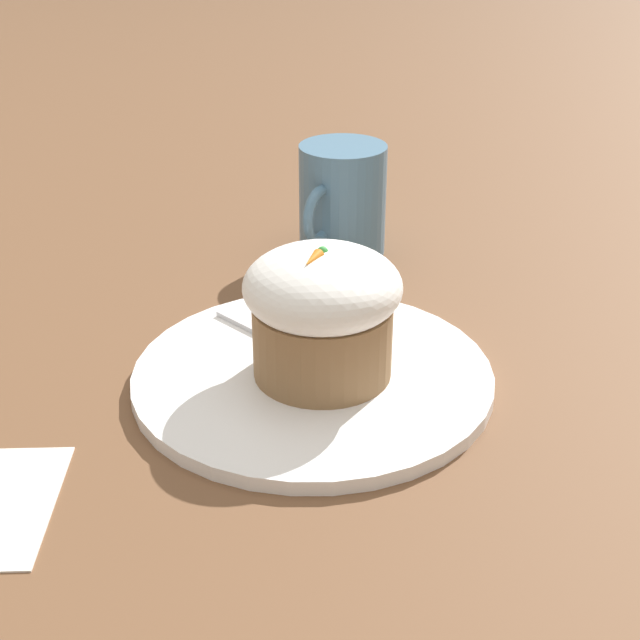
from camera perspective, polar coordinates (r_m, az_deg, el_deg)
ground_plane at (r=0.63m, az=-0.47°, el=-4.00°), size 4.00×4.00×0.00m
dessert_plate at (r=0.63m, az=-0.47°, el=-3.60°), size 0.25×0.25×0.01m
carrot_cake at (r=0.59m, az=-0.00°, el=0.48°), size 0.11×0.11×0.10m
spoon at (r=0.64m, az=-1.17°, el=-1.95°), size 0.06×0.13×0.01m
coffee_cup at (r=0.82m, az=1.39°, el=7.67°), size 0.11×0.08×0.10m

